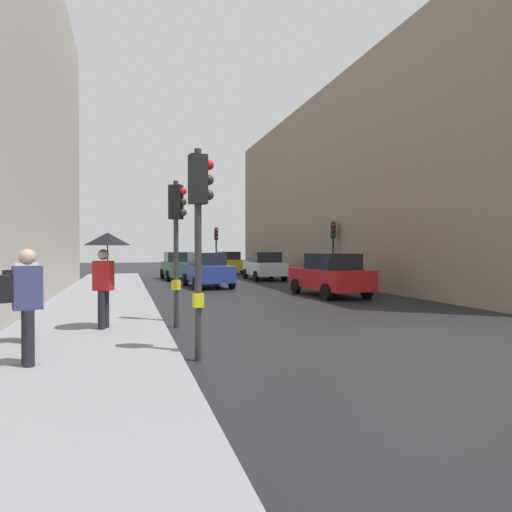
% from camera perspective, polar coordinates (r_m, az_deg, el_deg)
% --- Properties ---
extents(ground_plane, '(120.00, 120.00, 0.00)m').
position_cam_1_polar(ground_plane, '(10.06, 20.33, -10.22)').
color(ground_plane, black).
extents(sidewalk_kerb, '(3.47, 40.00, 0.16)m').
position_cam_1_polar(sidewalk_kerb, '(14.03, -20.02, -6.75)').
color(sidewalk_kerb, gray).
rests_on(sidewalk_kerb, ground).
extents(building_facade_right, '(12.00, 30.94, 11.27)m').
position_cam_1_polar(building_facade_right, '(30.38, 17.70, 7.82)').
color(building_facade_right, gray).
rests_on(building_facade_right, ground).
extents(traffic_light_mid_street, '(0.33, 0.45, 3.47)m').
position_cam_1_polar(traffic_light_mid_street, '(23.85, 9.99, 1.97)').
color(traffic_light_mid_street, '#2D2D2D').
rests_on(traffic_light_mid_street, ground).
extents(traffic_light_near_right, '(0.44, 0.37, 3.61)m').
position_cam_1_polar(traffic_light_near_right, '(10.98, -10.25, 3.80)').
color(traffic_light_near_right, '#2D2D2D').
rests_on(traffic_light_near_right, ground).
extents(traffic_light_far_median, '(0.25, 0.43, 3.57)m').
position_cam_1_polar(traffic_light_far_median, '(32.04, -5.19, 1.80)').
color(traffic_light_far_median, '#2D2D2D').
rests_on(traffic_light_far_median, ground).
extents(traffic_light_near_left, '(0.44, 0.26, 3.65)m').
position_cam_1_polar(traffic_light_near_left, '(7.62, -7.37, 5.30)').
color(traffic_light_near_left, '#2D2D2D').
rests_on(traffic_light_near_left, ground).
extents(car_red_sedan, '(2.22, 4.30, 1.76)m').
position_cam_1_polar(car_red_sedan, '(18.42, 9.62, -2.43)').
color(car_red_sedan, red).
rests_on(car_red_sedan, ground).
extents(car_yellow_taxi, '(2.13, 4.26, 1.76)m').
position_cam_1_polar(car_yellow_taxi, '(35.64, -3.77, -0.85)').
color(car_yellow_taxi, yellow).
rests_on(car_yellow_taxi, ground).
extents(car_blue_van, '(2.20, 4.29, 1.76)m').
position_cam_1_polar(car_blue_van, '(22.68, -6.35, -1.81)').
color(car_blue_van, navy).
rests_on(car_blue_van, ground).
extents(car_green_estate, '(2.17, 4.28, 1.76)m').
position_cam_1_polar(car_green_estate, '(28.75, -9.99, -1.26)').
color(car_green_estate, '#2D6038').
rests_on(car_green_estate, ground).
extents(car_white_compact, '(2.10, 4.24, 1.76)m').
position_cam_1_polar(car_white_compact, '(28.03, 1.08, -1.30)').
color(car_white_compact, silver).
rests_on(car_white_compact, ground).
extents(pedestrian_with_umbrella, '(1.00, 1.00, 2.14)m').
position_cam_1_polar(pedestrian_with_umbrella, '(10.31, -18.89, 0.34)').
color(pedestrian_with_umbrella, black).
rests_on(pedestrian_with_umbrella, sidewalk_kerb).
extents(pedestrian_with_grey_backpack, '(0.65, 0.44, 1.77)m').
position_cam_1_polar(pedestrian_with_grey_backpack, '(7.54, -27.89, -5.03)').
color(pedestrian_with_grey_backpack, black).
rests_on(pedestrian_with_grey_backpack, sidewalk_kerb).
extents(pedestrian_with_black_backpack, '(0.65, 0.42, 1.77)m').
position_cam_1_polar(pedestrian_with_black_backpack, '(9.40, -27.93, -3.89)').
color(pedestrian_with_black_backpack, black).
rests_on(pedestrian_with_black_backpack, sidewalk_kerb).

